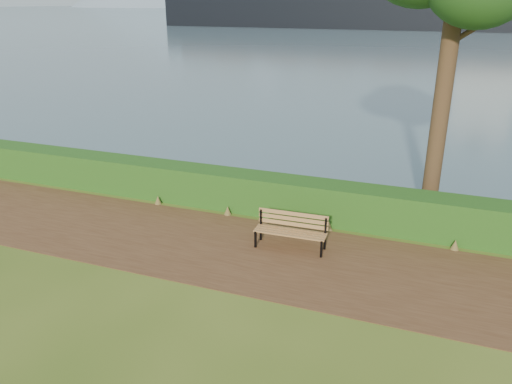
% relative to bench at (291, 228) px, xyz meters
% --- Properties ---
extents(ground, '(140.00, 140.00, 0.00)m').
position_rel_bench_xyz_m(ground, '(-0.99, -0.88, -0.47)').
color(ground, '#46611B').
rests_on(ground, ground).
extents(path, '(40.00, 3.40, 0.01)m').
position_rel_bench_xyz_m(path, '(-0.99, -0.58, -0.46)').
color(path, '#53311C').
rests_on(path, ground).
extents(hedge, '(32.00, 0.85, 1.00)m').
position_rel_bench_xyz_m(hedge, '(-0.99, 1.72, 0.03)').
color(hedge, '#1B4D16').
rests_on(hedge, ground).
extents(water, '(700.00, 510.00, 0.00)m').
position_rel_bench_xyz_m(water, '(-0.99, 259.12, -0.46)').
color(water, '#476472').
rests_on(water, ground).
extents(bench, '(1.64, 0.53, 0.81)m').
position_rel_bench_xyz_m(bench, '(0.00, 0.00, 0.00)').
color(bench, black).
rests_on(bench, ground).
extents(cargo_ship, '(80.75, 15.78, 24.38)m').
position_rel_bench_xyz_m(cargo_ship, '(-12.91, 96.06, 3.17)').
color(cargo_ship, black).
rests_on(cargo_ship, ground).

